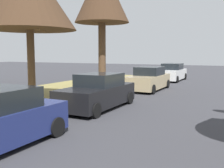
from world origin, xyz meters
The scene contains 3 objects.
parked_sedan_black centered at (-2.40, 12.55, 0.72)m, with size 1.97×4.41×1.57m.
parked_sedan_tan centered at (-2.31, 19.39, 0.72)m, with size 1.97×4.41×1.57m.
parked_sedan_white centered at (-2.45, 26.37, 0.72)m, with size 1.97×4.41×1.57m.
Camera 1 is at (3.51, 2.15, 2.49)m, focal length 42.66 mm.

